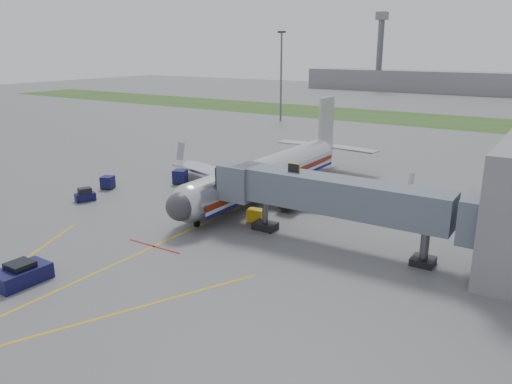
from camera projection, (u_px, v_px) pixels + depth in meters
The scene contains 16 objects.
ground at pixel (184, 233), 47.20m from camera, with size 400.00×400.00×0.00m, color #565659.
grass_strip at pixel (430, 120), 119.82m from camera, with size 300.00×25.00×0.01m, color #2D4C1E.
apron_markings at pixel (125, 260), 41.23m from camera, with size 21.52×50.00×0.01m.
airliner at pixel (268, 173), 58.76m from camera, with size 32.10×35.67×10.25m.
jet_bridge at pixel (333, 196), 43.30m from camera, with size 25.30×4.00×6.90m.
light_mast_left at pixel (281, 74), 116.27m from camera, with size 2.00×0.44×20.40m.
distant_terminal at pixel (459, 82), 188.44m from camera, with size 120.00×14.00×8.00m, color slate.
control_tower at pixel (380, 46), 196.29m from camera, with size 4.00×4.00×30.00m.
pushback_tug at pixel (21, 274), 37.04m from camera, with size 2.49×3.98×1.64m.
baggage_tug at pixel (85, 195), 56.80m from camera, with size 1.93×2.46×1.53m.
baggage_cart_a at pixel (180, 177), 63.96m from camera, with size 2.13×2.13×1.79m.
baggage_cart_b at pixel (108, 182), 61.66m from camera, with size 1.91×1.91×1.58m.
baggage_cart_c at pixel (241, 186), 59.85m from camera, with size 1.52×1.52×1.60m.
belt_loader at pixel (202, 207), 53.15m from camera, with size 1.42×4.24×2.06m.
ground_power_cart at pixel (256, 215), 50.14m from camera, with size 1.72×1.27×1.28m.
ramp_worker at pixel (242, 185), 59.91m from camera, with size 0.70×0.46×1.91m, color #CBED1B.
Camera 1 is at (29.74, -33.46, 16.92)m, focal length 35.00 mm.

